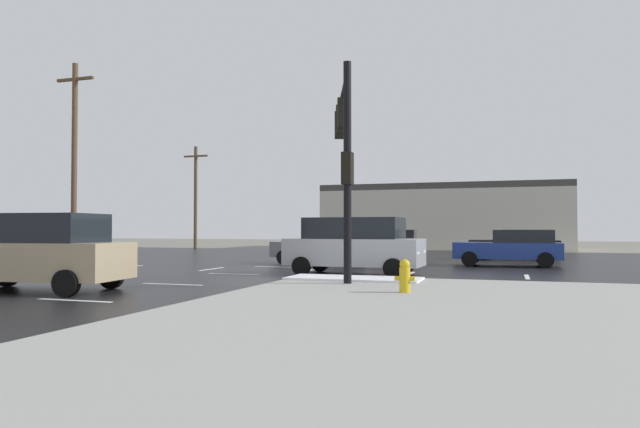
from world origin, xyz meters
name	(u,v)px	position (x,y,z in m)	size (l,w,h in m)	color
ground_plane	(257,271)	(0.00, 0.00, 0.00)	(120.00, 120.00, 0.00)	slate
road_asphalt	(257,271)	(0.00, 0.00, 0.01)	(44.00, 44.00, 0.02)	black
snow_strip_curbside	(354,278)	(5.00, -4.00, 0.17)	(4.00, 1.60, 0.06)	white
lane_markings	(271,274)	(1.20, -1.38, 0.02)	(36.15, 36.15, 0.01)	silver
traffic_signal_mast	(344,139)	(4.67, -3.89, 4.38)	(1.73, 4.62, 6.20)	black
fire_hydrant	(405,276)	(7.06, -7.05, 0.54)	(0.48, 0.26, 0.79)	gold
strip_building_background	(445,217)	(4.39, 28.11, 2.61)	(19.43, 8.00, 5.22)	beige
sedan_grey	(326,246)	(1.40, 4.53, 0.85)	(4.54, 2.03, 1.58)	slate
sedan_blue	(511,247)	(9.52, 5.69, 0.85)	(4.55, 2.05, 1.58)	navy
sedan_black	(517,244)	(9.85, 11.16, 0.85)	(4.55, 2.05, 1.58)	black
suv_silver	(354,245)	(4.18, -0.88, 1.09)	(4.89, 2.29, 2.03)	#B7BABF
sedan_red	(398,245)	(4.23, 7.36, 0.85)	(2.36, 4.66, 1.58)	#B21919
suv_tan	(35,250)	(-2.40, -8.73, 1.09)	(4.99, 2.60, 2.03)	tan
utility_pole_far	(74,158)	(-11.47, 2.97, 5.24)	(2.20, 0.28, 10.05)	brown
utility_pole_distant	(196,195)	(-15.39, 21.56, 4.46)	(2.20, 0.28, 8.50)	brown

